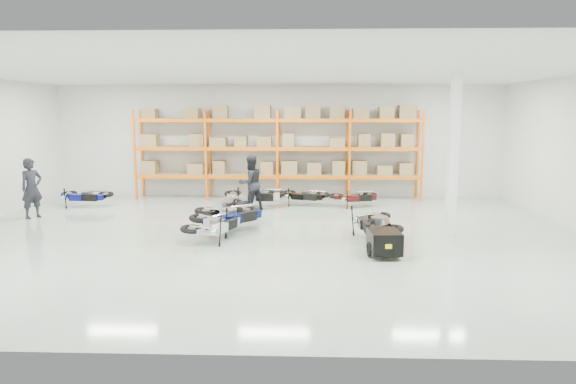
{
  "coord_description": "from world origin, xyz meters",
  "views": [
    {
      "loc": [
        1.12,
        -13.85,
        3.45
      ],
      "look_at": [
        0.59,
        1.07,
        1.1
      ],
      "focal_mm": 32.0,
      "sensor_mm": 36.0,
      "label": 1
    }
  ],
  "objects_px": {
    "moto_touring_right": "(376,219)",
    "trailer": "(384,242)",
    "person_left": "(32,188)",
    "moto_back_c": "(304,192)",
    "moto_back_b": "(254,192)",
    "moto_black_far_left": "(227,204)",
    "moto_back_d": "(355,194)",
    "person_back": "(250,183)",
    "moto_blue_centre": "(230,212)",
    "moto_silver_left": "(215,221)",
    "moto_back_a": "(84,193)"
  },
  "relations": [
    {
      "from": "moto_blue_centre",
      "to": "moto_back_b",
      "type": "xyz_separation_m",
      "value": [
        0.33,
        3.82,
        -0.02
      ]
    },
    {
      "from": "moto_back_b",
      "to": "moto_back_c",
      "type": "bearing_deg",
      "value": -74.57
    },
    {
      "from": "moto_touring_right",
      "to": "person_left",
      "type": "relative_size",
      "value": 1.01
    },
    {
      "from": "moto_back_d",
      "to": "moto_blue_centre",
      "type": "bearing_deg",
      "value": 121.8
    },
    {
      "from": "moto_back_a",
      "to": "person_back",
      "type": "height_order",
      "value": "person_back"
    },
    {
      "from": "person_left",
      "to": "moto_back_c",
      "type": "bearing_deg",
      "value": -41.41
    },
    {
      "from": "person_left",
      "to": "moto_silver_left",
      "type": "bearing_deg",
      "value": -80.79
    },
    {
      "from": "trailer",
      "to": "person_back",
      "type": "relative_size",
      "value": 0.78
    },
    {
      "from": "trailer",
      "to": "moto_back_b",
      "type": "relative_size",
      "value": 0.79
    },
    {
      "from": "trailer",
      "to": "moto_back_c",
      "type": "distance_m",
      "value": 7.05
    },
    {
      "from": "moto_blue_centre",
      "to": "person_left",
      "type": "bearing_deg",
      "value": 28.64
    },
    {
      "from": "moto_back_c",
      "to": "moto_blue_centre",
      "type": "bearing_deg",
      "value": 171.95
    },
    {
      "from": "moto_touring_right",
      "to": "moto_back_a",
      "type": "bearing_deg",
      "value": 152.75
    },
    {
      "from": "moto_back_b",
      "to": "moto_back_a",
      "type": "bearing_deg",
      "value": 88.06
    },
    {
      "from": "moto_back_b",
      "to": "moto_black_far_left",
      "type": "bearing_deg",
      "value": 164.93
    },
    {
      "from": "person_left",
      "to": "moto_black_far_left",
      "type": "bearing_deg",
      "value": -62.71
    },
    {
      "from": "trailer",
      "to": "person_back",
      "type": "bearing_deg",
      "value": 119.91
    },
    {
      "from": "moto_touring_right",
      "to": "trailer",
      "type": "bearing_deg",
      "value": -92.41
    },
    {
      "from": "trailer",
      "to": "person_left",
      "type": "relative_size",
      "value": 0.78
    },
    {
      "from": "moto_black_far_left",
      "to": "moto_back_a",
      "type": "relative_size",
      "value": 1.17
    },
    {
      "from": "trailer",
      "to": "moto_back_c",
      "type": "xyz_separation_m",
      "value": [
        -1.95,
        6.77,
        0.12
      ]
    },
    {
      "from": "moto_silver_left",
      "to": "moto_back_b",
      "type": "relative_size",
      "value": 0.93
    },
    {
      "from": "moto_back_c",
      "to": "moto_black_far_left",
      "type": "bearing_deg",
      "value": 160.53
    },
    {
      "from": "moto_back_a",
      "to": "moto_back_d",
      "type": "distance_m",
      "value": 9.88
    },
    {
      "from": "moto_back_d",
      "to": "moto_back_a",
      "type": "bearing_deg",
      "value": 77.49
    },
    {
      "from": "moto_blue_centre",
      "to": "moto_black_far_left",
      "type": "xyz_separation_m",
      "value": [
        -0.28,
        1.23,
        0.0
      ]
    },
    {
      "from": "moto_back_a",
      "to": "person_back",
      "type": "bearing_deg",
      "value": -89.16
    },
    {
      "from": "moto_black_far_left",
      "to": "moto_back_d",
      "type": "height_order",
      "value": "moto_black_far_left"
    },
    {
      "from": "moto_back_c",
      "to": "person_back",
      "type": "relative_size",
      "value": 0.82
    },
    {
      "from": "moto_touring_right",
      "to": "person_back",
      "type": "bearing_deg",
      "value": 130.34
    },
    {
      "from": "trailer",
      "to": "moto_back_c",
      "type": "height_order",
      "value": "moto_back_c"
    },
    {
      "from": "moto_touring_right",
      "to": "moto_back_b",
      "type": "height_order",
      "value": "moto_touring_right"
    },
    {
      "from": "moto_blue_centre",
      "to": "moto_touring_right",
      "type": "relative_size",
      "value": 1.01
    },
    {
      "from": "moto_silver_left",
      "to": "person_back",
      "type": "relative_size",
      "value": 0.91
    },
    {
      "from": "moto_black_far_left",
      "to": "person_left",
      "type": "relative_size",
      "value": 1.02
    },
    {
      "from": "moto_back_c",
      "to": "person_back",
      "type": "distance_m",
      "value": 2.2
    },
    {
      "from": "person_left",
      "to": "person_back",
      "type": "height_order",
      "value": "person_left"
    },
    {
      "from": "moto_blue_centre",
      "to": "trailer",
      "type": "relative_size",
      "value": 1.3
    },
    {
      "from": "moto_silver_left",
      "to": "person_back",
      "type": "xyz_separation_m",
      "value": [
        0.5,
        4.3,
        0.43
      ]
    },
    {
      "from": "person_left",
      "to": "person_back",
      "type": "bearing_deg",
      "value": -45.22
    },
    {
      "from": "moto_touring_right",
      "to": "moto_back_a",
      "type": "height_order",
      "value": "moto_touring_right"
    },
    {
      "from": "moto_silver_left",
      "to": "moto_touring_right",
      "type": "bearing_deg",
      "value": -154.2
    },
    {
      "from": "moto_back_b",
      "to": "person_back",
      "type": "xyz_separation_m",
      "value": [
        -0.09,
        -0.48,
        0.38
      ]
    },
    {
      "from": "moto_black_far_left",
      "to": "moto_silver_left",
      "type": "bearing_deg",
      "value": 111.64
    },
    {
      "from": "moto_black_far_left",
      "to": "trailer",
      "type": "distance_m",
      "value": 5.65
    },
    {
      "from": "moto_back_a",
      "to": "person_left",
      "type": "distance_m",
      "value": 2.22
    },
    {
      "from": "moto_touring_right",
      "to": "moto_back_a",
      "type": "xyz_separation_m",
      "value": [
        -9.96,
        4.61,
        -0.08
      ]
    },
    {
      "from": "moto_silver_left",
      "to": "moto_back_a",
      "type": "distance_m",
      "value": 7.39
    },
    {
      "from": "moto_silver_left",
      "to": "moto_back_a",
      "type": "bearing_deg",
      "value": -16.73
    },
    {
      "from": "moto_blue_centre",
      "to": "moto_silver_left",
      "type": "height_order",
      "value": "moto_blue_centre"
    }
  ]
}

